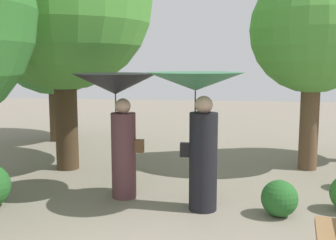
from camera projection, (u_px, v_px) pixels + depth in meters
The scene contains 5 objects.
person_left at pixel (118, 103), 6.39m from camera, with size 1.32×1.32×1.95m.
person_right at pixel (198, 108), 5.84m from camera, with size 1.37×1.37×1.99m.
tree_near_right at pixel (314, 18), 7.89m from camera, with size 2.43×2.43×4.44m.
tree_far_back at pixel (53, 21), 10.84m from camera, with size 3.34×3.34×5.05m.
bush_path_right at pixel (279, 198), 5.73m from camera, with size 0.51×0.51×0.51m, color #235B23.
Camera 1 is at (0.93, -2.97, 2.13)m, focal length 44.28 mm.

